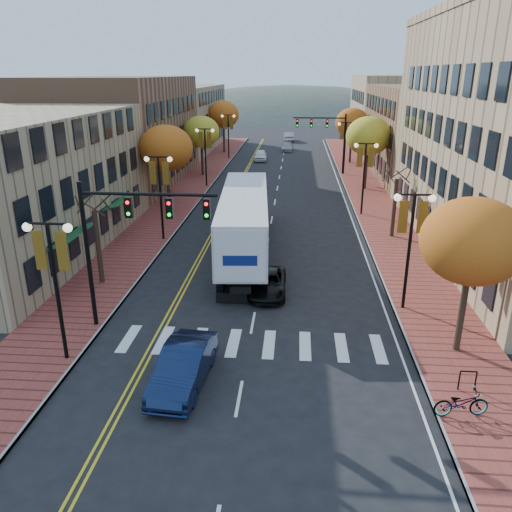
% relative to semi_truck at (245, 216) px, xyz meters
% --- Properties ---
extents(ground, '(200.00, 200.00, 0.00)m').
position_rel_semi_truck_xyz_m(ground, '(1.38, -14.04, -2.53)').
color(ground, black).
rests_on(ground, ground).
extents(sidewalk_left, '(4.00, 85.00, 0.15)m').
position_rel_semi_truck_xyz_m(sidewalk_left, '(-7.62, 18.46, -2.45)').
color(sidewalk_left, brown).
rests_on(sidewalk_left, ground).
extents(sidewalk_right, '(4.00, 85.00, 0.15)m').
position_rel_semi_truck_xyz_m(sidewalk_right, '(10.38, 18.46, -2.45)').
color(sidewalk_right, brown).
rests_on(sidewalk_right, ground).
extents(building_left_near, '(12.00, 22.00, 9.00)m').
position_rel_semi_truck_xyz_m(building_left_near, '(-15.62, -1.04, 1.97)').
color(building_left_near, '#9E8966').
rests_on(building_left_near, ground).
extents(building_left_mid, '(12.00, 24.00, 11.00)m').
position_rel_semi_truck_xyz_m(building_left_mid, '(-15.62, 21.96, 2.97)').
color(building_left_mid, brown).
rests_on(building_left_mid, ground).
extents(building_left_far, '(12.00, 26.00, 9.50)m').
position_rel_semi_truck_xyz_m(building_left_far, '(-15.62, 46.96, 2.22)').
color(building_left_far, '#9E8966').
rests_on(building_left_far, ground).
extents(building_right_mid, '(15.00, 24.00, 10.00)m').
position_rel_semi_truck_xyz_m(building_right_mid, '(19.88, 27.96, 2.47)').
color(building_right_mid, brown).
rests_on(building_right_mid, ground).
extents(building_right_far, '(15.00, 20.00, 11.00)m').
position_rel_semi_truck_xyz_m(building_right_far, '(19.88, 49.96, 2.97)').
color(building_right_far, '#9E8966').
rests_on(building_right_far, ground).
extents(tree_left_a, '(0.28, 0.28, 4.20)m').
position_rel_semi_truck_xyz_m(tree_left_a, '(-7.62, -6.04, -0.28)').
color(tree_left_a, '#382619').
rests_on(tree_left_a, sidewalk_left).
extents(tree_left_b, '(4.48, 4.48, 7.21)m').
position_rel_semi_truck_xyz_m(tree_left_b, '(-7.62, 9.96, 2.92)').
color(tree_left_b, '#382619').
rests_on(tree_left_b, sidewalk_left).
extents(tree_left_c, '(4.16, 4.16, 6.69)m').
position_rel_semi_truck_xyz_m(tree_left_c, '(-7.62, 25.96, 2.52)').
color(tree_left_c, '#382619').
rests_on(tree_left_c, sidewalk_left).
extents(tree_left_d, '(4.61, 4.61, 7.42)m').
position_rel_semi_truck_xyz_m(tree_left_d, '(-7.62, 43.96, 3.07)').
color(tree_left_d, '#382619').
rests_on(tree_left_d, sidewalk_left).
extents(tree_right_a, '(4.16, 4.16, 6.69)m').
position_rel_semi_truck_xyz_m(tree_right_a, '(10.38, -12.04, 2.52)').
color(tree_right_a, '#382619').
rests_on(tree_right_a, sidewalk_right).
extents(tree_right_b, '(0.28, 0.28, 4.20)m').
position_rel_semi_truck_xyz_m(tree_right_b, '(10.38, 3.96, -0.28)').
color(tree_right_b, '#382619').
rests_on(tree_right_b, sidewalk_right).
extents(tree_right_c, '(4.48, 4.48, 7.21)m').
position_rel_semi_truck_xyz_m(tree_right_c, '(10.38, 19.96, 2.92)').
color(tree_right_c, '#382619').
rests_on(tree_right_c, sidewalk_right).
extents(tree_right_d, '(4.35, 4.35, 7.00)m').
position_rel_semi_truck_xyz_m(tree_right_d, '(10.38, 35.96, 2.76)').
color(tree_right_d, '#382619').
rests_on(tree_right_d, sidewalk_right).
extents(lamp_left_a, '(1.96, 0.36, 6.05)m').
position_rel_semi_truck_xyz_m(lamp_left_a, '(-6.12, -14.04, 1.76)').
color(lamp_left_a, black).
rests_on(lamp_left_a, ground).
extents(lamp_left_b, '(1.96, 0.36, 6.05)m').
position_rel_semi_truck_xyz_m(lamp_left_b, '(-6.12, 1.96, 1.76)').
color(lamp_left_b, black).
rests_on(lamp_left_b, ground).
extents(lamp_left_c, '(1.96, 0.36, 6.05)m').
position_rel_semi_truck_xyz_m(lamp_left_c, '(-6.12, 19.96, 1.76)').
color(lamp_left_c, black).
rests_on(lamp_left_c, ground).
extents(lamp_left_d, '(1.96, 0.36, 6.05)m').
position_rel_semi_truck_xyz_m(lamp_left_d, '(-6.12, 37.96, 1.76)').
color(lamp_left_d, black).
rests_on(lamp_left_d, ground).
extents(lamp_right_a, '(1.96, 0.36, 6.05)m').
position_rel_semi_truck_xyz_m(lamp_right_a, '(8.88, -8.04, 1.76)').
color(lamp_right_a, black).
rests_on(lamp_right_a, ground).
extents(lamp_right_b, '(1.96, 0.36, 6.05)m').
position_rel_semi_truck_xyz_m(lamp_right_b, '(8.88, 9.96, 1.76)').
color(lamp_right_b, black).
rests_on(lamp_right_b, ground).
extents(lamp_right_c, '(1.96, 0.36, 6.05)m').
position_rel_semi_truck_xyz_m(lamp_right_c, '(8.88, 27.96, 1.76)').
color(lamp_right_c, black).
rests_on(lamp_right_c, ground).
extents(traffic_mast_near, '(6.10, 0.35, 7.00)m').
position_rel_semi_truck_xyz_m(traffic_mast_near, '(-4.09, -11.05, 2.39)').
color(traffic_mast_near, black).
rests_on(traffic_mast_near, ground).
extents(traffic_mast_far, '(6.10, 0.34, 7.00)m').
position_rel_semi_truck_xyz_m(traffic_mast_far, '(6.86, 27.95, 2.39)').
color(traffic_mast_far, black).
rests_on(traffic_mast_far, ground).
extents(semi_truck, '(4.00, 17.47, 4.33)m').
position_rel_semi_truck_xyz_m(semi_truck, '(0.00, 0.00, 0.00)').
color(semi_truck, black).
rests_on(semi_truck, ground).
extents(navy_sedan, '(2.00, 4.84, 1.56)m').
position_rel_semi_truck_xyz_m(navy_sedan, '(-0.84, -15.29, -1.75)').
color(navy_sedan, '#0D1836').
rests_on(navy_sedan, ground).
extents(black_suv, '(2.06, 4.35, 1.20)m').
position_rel_semi_truck_xyz_m(black_suv, '(1.88, -6.54, -1.93)').
color(black_suv, black).
rests_on(black_suv, ground).
extents(car_far_white, '(1.87, 4.30, 1.44)m').
position_rel_semi_truck_xyz_m(car_far_white, '(-1.64, 37.20, -1.81)').
color(car_far_white, white).
rests_on(car_far_white, ground).
extents(car_far_silver, '(1.76, 4.21, 1.22)m').
position_rel_semi_truck_xyz_m(car_far_silver, '(1.88, 46.45, -1.92)').
color(car_far_silver, '#929399').
rests_on(car_far_silver, ground).
extents(car_far_oncoming, '(1.97, 4.78, 1.54)m').
position_rel_semi_truck_xyz_m(car_far_oncoming, '(1.88, 58.30, -1.76)').
color(car_far_oncoming, '#A5A6AD').
rests_on(car_far_oncoming, ground).
extents(bicycle, '(2.00, 0.93, 1.01)m').
position_rel_semi_truck_xyz_m(bicycle, '(9.18, -16.59, -1.87)').
color(bicycle, gray).
rests_on(bicycle, sidewalk_right).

